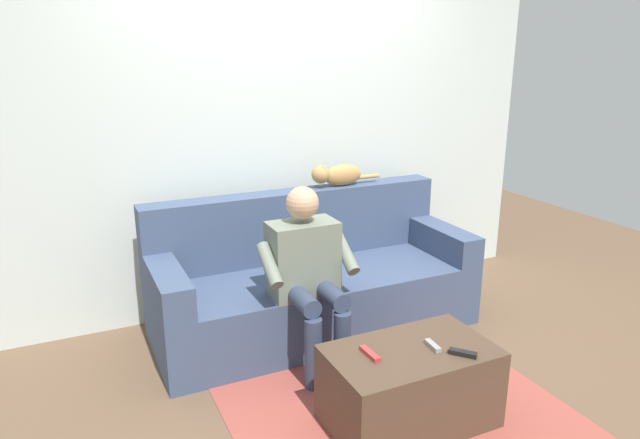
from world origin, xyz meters
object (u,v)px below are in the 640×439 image
object	(u,v)px
couch	(312,283)
remote_gray	(433,346)
person_solo_seated	(307,268)
cat_on_backrest	(336,175)
remote_black	(463,353)
remote_red	(370,354)
coffee_table	(409,386)

from	to	relation	value
couch	remote_gray	distance (m)	1.22
person_solo_seated	cat_on_backrest	bearing A→B (deg)	-127.96
cat_on_backrest	remote_black	distance (m)	1.69
person_solo_seated	remote_red	distance (m)	0.75
couch	person_solo_seated	distance (m)	0.55
cat_on_backrest	remote_red	size ratio (longest dim) A/B	3.69
remote_red	remote_gray	bearing A→B (deg)	-103.10
coffee_table	person_solo_seated	xyz separation A→B (m)	(0.22, -0.76, 0.40)
couch	remote_red	xyz separation A→B (m)	(0.21, 1.15, 0.11)
coffee_table	remote_black	world-z (taller)	remote_black
coffee_table	remote_red	size ratio (longest dim) A/B	5.73
couch	coffee_table	bearing A→B (deg)	90.00
remote_gray	remote_black	size ratio (longest dim) A/B	0.85
cat_on_backrest	person_solo_seated	bearing A→B (deg)	52.04
remote_red	couch	bearing A→B (deg)	-12.16
coffee_table	cat_on_backrest	distance (m)	1.66
remote_gray	remote_red	bearing A→B (deg)	-96.69
remote_gray	remote_black	distance (m)	0.15
person_solo_seated	cat_on_backrest	xyz separation A→B (m)	(-0.53, -0.67, 0.38)
couch	person_solo_seated	size ratio (longest dim) A/B	1.97
cat_on_backrest	remote_gray	bearing A→B (deg)	82.08
remote_red	remote_black	size ratio (longest dim) A/B	1.08
couch	remote_gray	bearing A→B (deg)	94.99
remote_red	coffee_table	bearing A→B (deg)	-100.84
cat_on_backrest	remote_red	world-z (taller)	cat_on_backrest
coffee_table	person_solo_seated	distance (m)	0.89
couch	remote_red	world-z (taller)	couch
person_solo_seated	remote_black	size ratio (longest dim) A/B	8.07
person_solo_seated	remote_gray	world-z (taller)	person_solo_seated
remote_red	remote_black	distance (m)	0.45
remote_gray	remote_black	world-z (taller)	same
remote_black	remote_gray	bearing A→B (deg)	175.00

